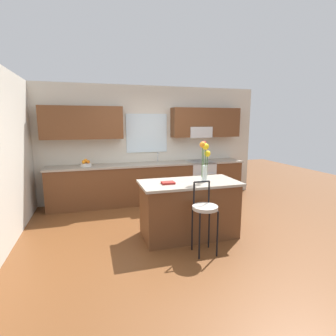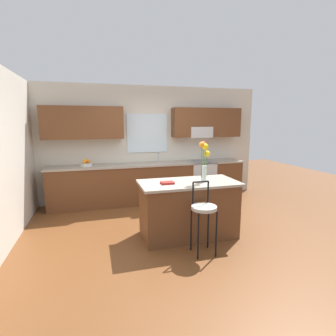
{
  "view_description": "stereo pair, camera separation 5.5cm",
  "coord_description": "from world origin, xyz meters",
  "px_view_note": "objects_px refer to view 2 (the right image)",
  "views": [
    {
      "loc": [
        -1.3,
        -4.18,
        1.88
      ],
      "look_at": [
        0.1,
        0.55,
        1.0
      ],
      "focal_mm": 28.04,
      "sensor_mm": 36.0,
      "label": 1
    },
    {
      "loc": [
        -1.24,
        -4.19,
        1.88
      ],
      "look_at": [
        0.1,
        0.55,
        1.0
      ],
      "focal_mm": 28.04,
      "sensor_mm": 36.0,
      "label": 2
    }
  ],
  "objects_px": {
    "bar_stool_near": "(204,211)",
    "cookbook": "(167,183)",
    "fruit_bowl_oranges": "(86,164)",
    "kitchen_island": "(188,209)",
    "flower_vase": "(204,158)",
    "oven_range": "(201,180)"
  },
  "relations": [
    {
      "from": "oven_range",
      "to": "bar_stool_near",
      "type": "bearing_deg",
      "value": -111.98
    },
    {
      "from": "flower_vase",
      "to": "cookbook",
      "type": "distance_m",
      "value": 0.71
    },
    {
      "from": "cookbook",
      "to": "fruit_bowl_oranges",
      "type": "bearing_deg",
      "value": 121.16
    },
    {
      "from": "kitchen_island",
      "to": "cookbook",
      "type": "relative_size",
      "value": 7.96
    },
    {
      "from": "oven_range",
      "to": "cookbook",
      "type": "height_order",
      "value": "cookbook"
    },
    {
      "from": "bar_stool_near",
      "to": "flower_vase",
      "type": "distance_m",
      "value": 0.9
    },
    {
      "from": "flower_vase",
      "to": "cookbook",
      "type": "xyz_separation_m",
      "value": [
        -0.61,
        0.02,
        -0.37
      ]
    },
    {
      "from": "bar_stool_near",
      "to": "cookbook",
      "type": "height_order",
      "value": "bar_stool_near"
    },
    {
      "from": "kitchen_island",
      "to": "fruit_bowl_oranges",
      "type": "xyz_separation_m",
      "value": [
        -1.62,
        2.03,
        0.51
      ]
    },
    {
      "from": "bar_stool_near",
      "to": "cookbook",
      "type": "xyz_separation_m",
      "value": [
        -0.37,
        0.57,
        0.3
      ]
    },
    {
      "from": "kitchen_island",
      "to": "cookbook",
      "type": "height_order",
      "value": "cookbook"
    },
    {
      "from": "flower_vase",
      "to": "cookbook",
      "type": "height_order",
      "value": "flower_vase"
    },
    {
      "from": "cookbook",
      "to": "fruit_bowl_oranges",
      "type": "height_order",
      "value": "fruit_bowl_oranges"
    },
    {
      "from": "kitchen_island",
      "to": "fruit_bowl_oranges",
      "type": "distance_m",
      "value": 2.64
    },
    {
      "from": "kitchen_island",
      "to": "bar_stool_near",
      "type": "relative_size",
      "value": 1.53
    },
    {
      "from": "flower_vase",
      "to": "fruit_bowl_oranges",
      "type": "xyz_separation_m",
      "value": [
        -1.86,
        2.09,
        -0.33
      ]
    },
    {
      "from": "bar_stool_near",
      "to": "cookbook",
      "type": "bearing_deg",
      "value": 122.95
    },
    {
      "from": "cookbook",
      "to": "fruit_bowl_oranges",
      "type": "relative_size",
      "value": 0.83
    },
    {
      "from": "oven_range",
      "to": "kitchen_island",
      "type": "bearing_deg",
      "value": -117.83
    },
    {
      "from": "bar_stool_near",
      "to": "cookbook",
      "type": "relative_size",
      "value": 5.21
    },
    {
      "from": "flower_vase",
      "to": "kitchen_island",
      "type": "bearing_deg",
      "value": 165.05
    },
    {
      "from": "oven_range",
      "to": "fruit_bowl_oranges",
      "type": "distance_m",
      "value": 2.73
    }
  ]
}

